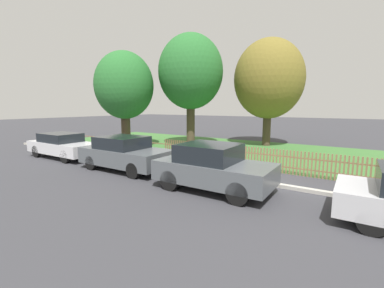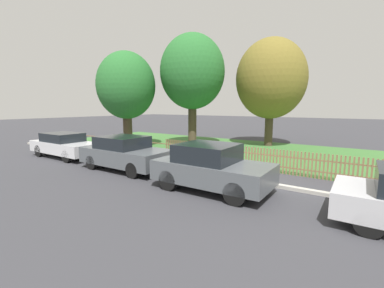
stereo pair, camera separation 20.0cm
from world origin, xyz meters
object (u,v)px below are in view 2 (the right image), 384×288
object	(u,v)px
covered_motorcycle	(189,152)
parked_car_navy_estate	(211,167)
tree_mid_park	(271,79)
parked_car_black_saloon	(125,153)
tree_nearest_kerb	(126,86)
tree_behind_motorcycle	(192,72)
parked_car_silver_hatchback	(65,145)

from	to	relation	value
covered_motorcycle	parked_car_navy_estate	bearing A→B (deg)	-38.47
covered_motorcycle	tree_mid_park	world-z (taller)	tree_mid_park
tree_mid_park	parked_car_black_saloon	bearing A→B (deg)	-105.80
parked_car_black_saloon	tree_nearest_kerb	size ratio (longest dim) A/B	0.65
parked_car_black_saloon	tree_behind_motorcycle	world-z (taller)	tree_behind_motorcycle
parked_car_black_saloon	tree_mid_park	size ratio (longest dim) A/B	0.56
parked_car_silver_hatchback	tree_nearest_kerb	world-z (taller)	tree_nearest_kerb
parked_car_black_saloon	covered_motorcycle	distance (m)	2.86
tree_behind_motorcycle	tree_mid_park	size ratio (longest dim) A/B	1.03
parked_car_black_saloon	tree_nearest_kerb	xyz separation A→B (m)	(-4.71, 4.34, 3.34)
tree_nearest_kerb	parked_car_black_saloon	bearing A→B (deg)	-42.70
parked_car_black_saloon	tree_behind_motorcycle	bearing A→B (deg)	100.24
parked_car_silver_hatchback	tree_behind_motorcycle	xyz separation A→B (m)	(3.43, 7.27, 4.33)
parked_car_black_saloon	tree_behind_motorcycle	xyz separation A→B (m)	(-1.42, 7.27, 4.28)
parked_car_navy_estate	tree_behind_motorcycle	bearing A→B (deg)	127.48
parked_car_navy_estate	tree_nearest_kerb	distance (m)	10.84
parked_car_black_saloon	parked_car_navy_estate	world-z (taller)	parked_car_navy_estate
covered_motorcycle	tree_behind_motorcycle	xyz separation A→B (m)	(-3.44, 5.25, 4.36)
tree_behind_motorcycle	tree_mid_park	distance (m)	5.38
tree_nearest_kerb	tree_behind_motorcycle	xyz separation A→B (m)	(3.29, 2.93, 0.94)
parked_car_navy_estate	covered_motorcycle	bearing A→B (deg)	136.55
tree_nearest_kerb	tree_mid_park	world-z (taller)	tree_mid_park
parked_car_silver_hatchback	tree_behind_motorcycle	bearing A→B (deg)	64.20
covered_motorcycle	tree_nearest_kerb	distance (m)	7.89
tree_behind_motorcycle	covered_motorcycle	bearing A→B (deg)	-56.77
tree_nearest_kerb	tree_mid_park	xyz separation A→B (m)	(7.65, 6.04, 0.51)
parked_car_black_saloon	parked_car_navy_estate	size ratio (longest dim) A/B	1.07
parked_car_silver_hatchback	tree_behind_motorcycle	world-z (taller)	tree_behind_motorcycle
parked_car_navy_estate	tree_nearest_kerb	world-z (taller)	tree_nearest_kerb
parked_car_navy_estate	tree_behind_motorcycle	xyz separation A→B (m)	(-5.94, 7.56, 4.25)
tree_behind_motorcycle	parked_car_navy_estate	bearing A→B (deg)	-51.87
parked_car_black_saloon	tree_mid_park	distance (m)	11.46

